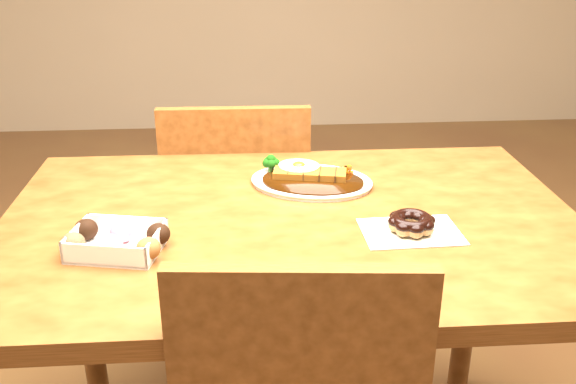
{
  "coord_description": "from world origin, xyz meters",
  "views": [
    {
      "loc": [
        -0.09,
        -1.19,
        1.33
      ],
      "look_at": [
        -0.01,
        -0.01,
        0.81
      ],
      "focal_mm": 40.0,
      "sensor_mm": 36.0,
      "label": 1
    }
  ],
  "objects": [
    {
      "name": "pon_de_ring",
      "position": [
        0.23,
        -0.08,
        0.77
      ],
      "size": [
        0.2,
        0.14,
        0.04
      ],
      "rotation": [
        0.0,
        0.0,
        0.03
      ],
      "color": "silver",
      "rests_on": "table"
    },
    {
      "name": "chair_far",
      "position": [
        -0.12,
        0.53,
        0.48
      ],
      "size": [
        0.43,
        0.43,
        0.87
      ],
      "rotation": [
        0.0,
        0.0,
        3.12
      ],
      "color": "#4E2A0F",
      "rests_on": "ground"
    },
    {
      "name": "donut_box",
      "position": [
        -0.33,
        -0.12,
        0.77
      ],
      "size": [
        0.2,
        0.15,
        0.05
      ],
      "rotation": [
        0.0,
        0.0,
        -0.21
      ],
      "color": "white",
      "rests_on": "table"
    },
    {
      "name": "table",
      "position": [
        0.0,
        0.0,
        0.65
      ],
      "size": [
        1.2,
        0.8,
        0.75
      ],
      "color": "#4E2A0F",
      "rests_on": "ground"
    },
    {
      "name": "katsu_curry_plate",
      "position": [
        0.06,
        0.17,
        0.76
      ],
      "size": [
        0.32,
        0.26,
        0.05
      ],
      "rotation": [
        0.0,
        0.0,
        -0.26
      ],
      "color": "white",
      "rests_on": "table"
    }
  ]
}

